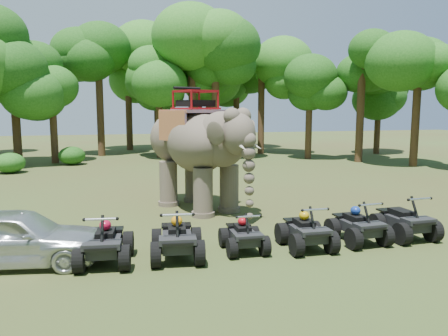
{
  "coord_description": "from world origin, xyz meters",
  "views": [
    {
      "loc": [
        -3.78,
        -13.41,
        3.98
      ],
      "look_at": [
        0.0,
        1.2,
        1.9
      ],
      "focal_mm": 35.0,
      "sensor_mm": 36.0,
      "label": 1
    }
  ],
  "objects_px": {
    "atv_0": "(105,238)",
    "atv_5": "(405,216)",
    "atv_1": "(177,233)",
    "atv_3": "(306,226)",
    "atv_2": "(244,231)",
    "parked_car": "(15,237)",
    "elephant": "(198,149)",
    "atv_4": "(358,221)"
  },
  "relations": [
    {
      "from": "parked_car",
      "to": "atv_0",
      "type": "xyz_separation_m",
      "value": [
        2.2,
        -0.45,
        -0.06
      ]
    },
    {
      "from": "elephant",
      "to": "atv_2",
      "type": "xyz_separation_m",
      "value": [
        0.22,
        -5.5,
        -1.81
      ]
    },
    {
      "from": "atv_0",
      "to": "atv_1",
      "type": "distance_m",
      "value": 1.85
    },
    {
      "from": "elephant",
      "to": "atv_5",
      "type": "relative_size",
      "value": 3.06
    },
    {
      "from": "atv_1",
      "to": "atv_3",
      "type": "relative_size",
      "value": 1.06
    },
    {
      "from": "parked_car",
      "to": "atv_4",
      "type": "relative_size",
      "value": 2.45
    },
    {
      "from": "parked_car",
      "to": "atv_5",
      "type": "relative_size",
      "value": 2.32
    },
    {
      "from": "atv_1",
      "to": "atv_3",
      "type": "xyz_separation_m",
      "value": [
        3.68,
        -0.09,
        -0.04
      ]
    },
    {
      "from": "atv_0",
      "to": "atv_4",
      "type": "bearing_deg",
      "value": 6.28
    },
    {
      "from": "atv_2",
      "to": "atv_4",
      "type": "bearing_deg",
      "value": 0.67
    },
    {
      "from": "parked_car",
      "to": "atv_3",
      "type": "bearing_deg",
      "value": -85.79
    },
    {
      "from": "elephant",
      "to": "atv_1",
      "type": "xyz_separation_m",
      "value": [
        -1.67,
        -5.63,
        -1.7
      ]
    },
    {
      "from": "elephant",
      "to": "atv_5",
      "type": "bearing_deg",
      "value": -70.04
    },
    {
      "from": "elephant",
      "to": "atv_3",
      "type": "height_order",
      "value": "elephant"
    },
    {
      "from": "elephant",
      "to": "atv_1",
      "type": "relative_size",
      "value": 3.05
    },
    {
      "from": "atv_2",
      "to": "atv_3",
      "type": "relative_size",
      "value": 0.88
    },
    {
      "from": "atv_0",
      "to": "atv_5",
      "type": "xyz_separation_m",
      "value": [
        8.93,
        0.04,
        0.01
      ]
    },
    {
      "from": "parked_car",
      "to": "atv_5",
      "type": "distance_m",
      "value": 11.13
    },
    {
      "from": "atv_0",
      "to": "atv_2",
      "type": "height_order",
      "value": "atv_0"
    },
    {
      "from": "parked_car",
      "to": "atv_5",
      "type": "bearing_deg",
      "value": -83.25
    },
    {
      "from": "atv_4",
      "to": "elephant",
      "type": "bearing_deg",
      "value": 121.33
    },
    {
      "from": "atv_0",
      "to": "elephant",
      "type": "bearing_deg",
      "value": 64.04
    },
    {
      "from": "atv_1",
      "to": "atv_5",
      "type": "height_order",
      "value": "atv_1"
    },
    {
      "from": "atv_2",
      "to": "atv_3",
      "type": "bearing_deg",
      "value": -5.38
    },
    {
      "from": "atv_3",
      "to": "atv_4",
      "type": "relative_size",
      "value": 1.0
    },
    {
      "from": "atv_0",
      "to": "atv_2",
      "type": "bearing_deg",
      "value": 7.09
    },
    {
      "from": "elephant",
      "to": "atv_0",
      "type": "height_order",
      "value": "elephant"
    },
    {
      "from": "atv_0",
      "to": "atv_3",
      "type": "height_order",
      "value": "atv_0"
    },
    {
      "from": "parked_car",
      "to": "atv_1",
      "type": "xyz_separation_m",
      "value": [
        4.05,
        -0.55,
        -0.05
      ]
    },
    {
      "from": "elephant",
      "to": "atv_5",
      "type": "xyz_separation_m",
      "value": [
        5.41,
        -5.5,
        -1.7
      ]
    },
    {
      "from": "atv_0",
      "to": "atv_2",
      "type": "distance_m",
      "value": 3.74
    },
    {
      "from": "atv_2",
      "to": "atv_3",
      "type": "height_order",
      "value": "atv_3"
    },
    {
      "from": "atv_3",
      "to": "atv_1",
      "type": "bearing_deg",
      "value": -179.99
    },
    {
      "from": "atv_0",
      "to": "atv_4",
      "type": "relative_size",
      "value": 1.04
    },
    {
      "from": "elephant",
      "to": "atv_4",
      "type": "bearing_deg",
      "value": -80.46
    },
    {
      "from": "atv_1",
      "to": "atv_3",
      "type": "distance_m",
      "value": 3.68
    },
    {
      "from": "elephant",
      "to": "atv_4",
      "type": "height_order",
      "value": "elephant"
    },
    {
      "from": "parked_car",
      "to": "atv_2",
      "type": "xyz_separation_m",
      "value": [
        5.94,
        -0.41,
        -0.16
      ]
    },
    {
      "from": "atv_3",
      "to": "atv_4",
      "type": "height_order",
      "value": "atv_4"
    },
    {
      "from": "atv_3",
      "to": "atv_4",
      "type": "distance_m",
      "value": 1.76
    },
    {
      "from": "parked_car",
      "to": "atv_3",
      "type": "xyz_separation_m",
      "value": [
        7.73,
        -0.63,
        -0.09
      ]
    },
    {
      "from": "atv_0",
      "to": "parked_car",
      "type": "bearing_deg",
      "value": 174.94
    }
  ]
}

